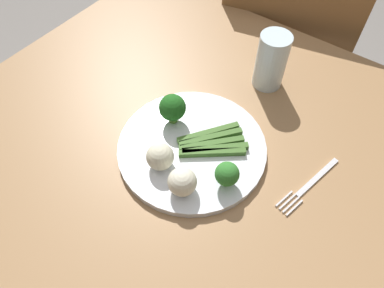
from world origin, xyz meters
name	(u,v)px	position (x,y,z in m)	size (l,w,h in m)	color
ground_plane	(205,267)	(0.00, 0.00, -0.01)	(6.00, 6.00, 0.02)	gray
dining_table	(214,181)	(0.00, 0.00, 0.62)	(1.14, 0.91, 0.73)	#9E754C
chair	(281,60)	(0.12, -0.59, 0.50)	(0.48, 0.48, 0.87)	olive
plate	(192,148)	(0.04, 0.02, 0.74)	(0.29, 0.29, 0.01)	white
asparagus_bundle	(212,143)	(0.01, 0.00, 0.75)	(0.13, 0.14, 0.01)	#3D6626
broccoli_front_left	(227,174)	(-0.06, 0.05, 0.78)	(0.04, 0.04, 0.05)	#609E3D
broccoli_right	(172,108)	(0.11, -0.01, 0.78)	(0.05, 0.05, 0.07)	#4C7F2B
cauliflower_edge	(160,157)	(0.07, 0.09, 0.77)	(0.05, 0.05, 0.05)	beige
cauliflower_front	(184,183)	(0.00, 0.11, 0.77)	(0.05, 0.05, 0.05)	silver
fork	(309,185)	(-0.18, -0.04, 0.73)	(0.05, 0.17, 0.00)	silver
water_glass	(271,61)	(0.02, -0.23, 0.79)	(0.07, 0.07, 0.13)	silver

